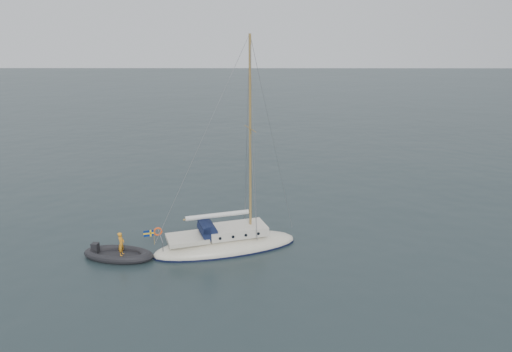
{
  "coord_description": "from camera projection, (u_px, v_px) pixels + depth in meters",
  "views": [
    {
      "loc": [
        -1.74,
        -28.74,
        13.2
      ],
      "look_at": [
        -1.92,
        0.0,
        4.71
      ],
      "focal_mm": 35.0,
      "sensor_mm": 36.0,
      "label": 1
    }
  ],
  "objects": [
    {
      "name": "rib",
      "position": [
        118.0,
        254.0,
        29.86
      ],
      "size": [
        4.35,
        1.98,
        1.68
      ],
      "rotation": [
        0.0,
        0.0,
        -0.16
      ],
      "color": "black",
      "rests_on": "ground"
    },
    {
      "name": "ground",
      "position": [
        287.0,
        248.0,
        31.29
      ],
      "size": [
        300.0,
        300.0,
        0.0
      ],
      "primitive_type": "plane",
      "color": "black",
      "rests_on": "ground"
    },
    {
      "name": "sailboat",
      "position": [
        226.0,
        234.0,
        30.87
      ],
      "size": [
        9.53,
        2.85,
        13.57
      ],
      "rotation": [
        0.0,
        0.0,
        0.32
      ],
      "color": "silver",
      "rests_on": "ground"
    },
    {
      "name": "dinghy",
      "position": [
        215.0,
        246.0,
        31.07
      ],
      "size": [
        2.8,
        1.26,
        0.4
      ],
      "rotation": [
        0.0,
        0.0,
        -0.06
      ],
      "color": "#48494E",
      "rests_on": "ground"
    }
  ]
}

